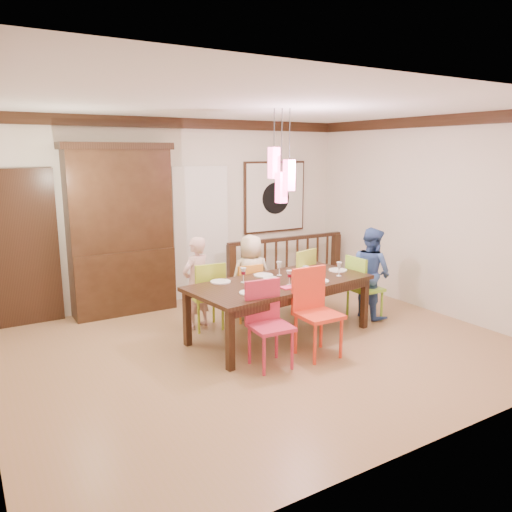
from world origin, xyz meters
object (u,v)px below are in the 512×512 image
chair_far_left (206,290)px  person_far_left (196,283)px  person_far_mid (251,277)px  balustrade (287,263)px  chair_end_right (365,283)px  dining_table (280,286)px  person_end_right (371,272)px  china_hutch (121,230)px

chair_far_left → person_far_left: size_ratio=0.74×
person_far_mid → balustrade: bearing=-132.8°
chair_end_right → person_far_left: 2.41m
dining_table → person_end_right: bearing=-6.8°
person_far_mid → person_end_right: size_ratio=0.93×
dining_table → china_hutch: china_hutch is taller
chair_end_right → person_end_right: 0.21m
dining_table → chair_end_right: bearing=-9.3°
chair_far_left → chair_end_right: chair_far_left is taller
dining_table → balustrade: size_ratio=1.11×
balustrade → person_far_left: 2.27m
person_end_right → person_far_left: bearing=68.9°
dining_table → person_end_right: size_ratio=1.90×
dining_table → chair_end_right: chair_end_right is taller
china_hutch → balustrade: size_ratio=1.11×
chair_end_right → balustrade: balustrade is taller
chair_end_right → balustrade: (-0.13, 1.80, -0.04)m
chair_far_left → person_far_mid: person_far_mid is taller
chair_end_right → balustrade: size_ratio=0.41×
balustrade → person_far_left: bearing=-156.6°
balustrade → person_far_mid: size_ratio=1.84×
balustrade → person_far_mid: person_far_mid is taller
chair_end_right → person_far_left: size_ratio=0.73×
balustrade → person_end_right: (0.29, -1.74, 0.16)m
person_far_mid → chair_end_right: bearing=158.3°
chair_far_left → china_hutch: bearing=-54.8°
person_far_mid → person_end_right: person_end_right is taller
chair_end_right → person_far_left: (-2.22, 0.93, 0.10)m
chair_far_left → china_hutch: size_ratio=0.37×
balustrade → person_far_left: (-2.10, -0.87, 0.14)m
chair_far_left → balustrade: 2.21m
person_far_left → person_far_mid: bearing=157.0°
person_far_left → china_hutch: bearing=-82.2°
chair_far_left → person_end_right: (2.28, -0.78, 0.12)m
dining_table → chair_far_left: bearing=124.9°
china_hutch → balustrade: 2.87m
china_hutch → chair_end_right: bearing=-36.8°
chair_far_left → china_hutch: china_hutch is taller
person_far_left → person_far_mid: person_far_left is taller
china_hutch → person_far_left: (0.65, -1.21, -0.62)m
person_far_left → person_far_mid: (0.84, -0.04, -0.02)m
chair_far_left → person_far_left: (-0.10, 0.09, 0.10)m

